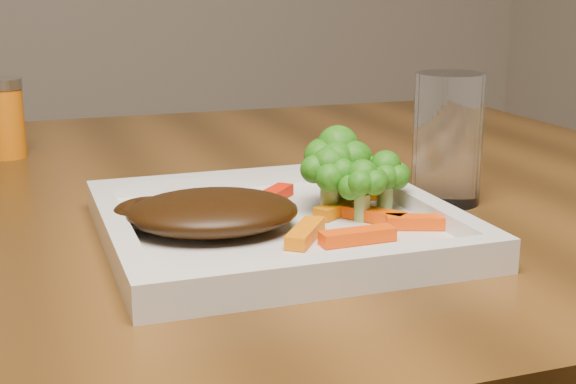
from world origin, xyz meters
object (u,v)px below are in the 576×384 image
object	(u,v)px
plate	(276,230)
steak	(213,212)
drinking_glass	(448,139)
spice_shaker	(4,118)

from	to	relation	value
plate	steak	world-z (taller)	steak
plate	steak	bearing A→B (deg)	-178.07
steak	drinking_glass	bearing A→B (deg)	12.29
steak	drinking_glass	size ratio (longest dim) A/B	1.11
plate	steak	xyz separation A→B (m)	(-0.05, -0.00, 0.02)
plate	spice_shaker	size ratio (longest dim) A/B	2.93
spice_shaker	plate	bearing A→B (deg)	-62.48
plate	spice_shaker	xyz separation A→B (m)	(-0.20, 0.39, 0.04)
drinking_glass	plate	bearing A→B (deg)	-164.85
spice_shaker	drinking_glass	bearing A→B (deg)	-41.44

